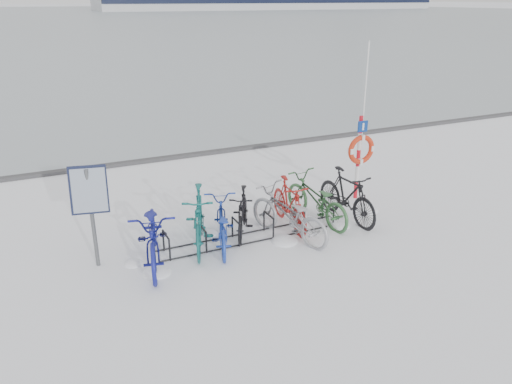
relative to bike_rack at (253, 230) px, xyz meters
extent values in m
plane|color=white|center=(0.00, 0.00, -0.18)|extent=(900.00, 900.00, 0.00)
cube|color=#A5B1BA|center=(0.00, 155.00, -0.17)|extent=(400.00, 298.00, 0.02)
cube|color=#3F3F42|center=(0.00, 5.90, -0.13)|extent=(400.00, 0.25, 0.10)
cylinder|color=black|center=(-1.80, -0.22, 0.04)|extent=(0.04, 0.04, 0.44)
cylinder|color=black|center=(-1.80, 0.22, 0.04)|extent=(0.04, 0.04, 0.44)
cylinder|color=black|center=(-1.80, 0.00, 0.26)|extent=(0.04, 0.44, 0.04)
cylinder|color=black|center=(-1.08, -0.22, 0.04)|extent=(0.04, 0.04, 0.44)
cylinder|color=black|center=(-1.08, 0.22, 0.04)|extent=(0.04, 0.04, 0.44)
cylinder|color=black|center=(-1.08, 0.00, 0.26)|extent=(0.04, 0.44, 0.04)
cylinder|color=black|center=(-0.36, -0.22, 0.04)|extent=(0.04, 0.04, 0.44)
cylinder|color=black|center=(-0.36, 0.22, 0.04)|extent=(0.04, 0.04, 0.44)
cylinder|color=black|center=(-0.36, 0.00, 0.26)|extent=(0.04, 0.44, 0.04)
cylinder|color=black|center=(0.36, -0.22, 0.04)|extent=(0.04, 0.04, 0.44)
cylinder|color=black|center=(0.36, 0.22, 0.04)|extent=(0.04, 0.04, 0.44)
cylinder|color=black|center=(0.36, 0.00, 0.26)|extent=(0.04, 0.44, 0.04)
cylinder|color=black|center=(1.08, -0.22, 0.04)|extent=(0.04, 0.04, 0.44)
cylinder|color=black|center=(1.08, 0.22, 0.04)|extent=(0.04, 0.04, 0.44)
cylinder|color=black|center=(1.08, 0.00, 0.26)|extent=(0.04, 0.44, 0.04)
cylinder|color=black|center=(1.80, -0.22, 0.04)|extent=(0.04, 0.04, 0.44)
cylinder|color=black|center=(1.80, 0.22, 0.04)|extent=(0.04, 0.04, 0.44)
cylinder|color=black|center=(1.80, 0.00, 0.26)|extent=(0.04, 0.44, 0.04)
cylinder|color=black|center=(0.00, -0.22, -0.16)|extent=(4.00, 0.03, 0.03)
cylinder|color=black|center=(0.00, 0.22, -0.16)|extent=(4.00, 0.03, 0.03)
cylinder|color=#595B5E|center=(-3.05, 0.17, 0.75)|extent=(0.07, 0.07, 1.86)
cube|color=black|center=(-3.05, 0.14, 1.32)|extent=(0.68, 0.36, 0.84)
cube|color=#8C99AD|center=(-3.05, 0.10, 1.32)|extent=(0.60, 0.28, 0.75)
cylinder|color=red|center=(3.20, 0.95, 0.02)|extent=(0.09, 0.09, 0.41)
cylinder|color=silver|center=(3.20, 0.95, 0.43)|extent=(0.09, 0.09, 0.41)
cylinder|color=red|center=(3.20, 0.95, 0.84)|extent=(0.09, 0.09, 0.41)
cylinder|color=silver|center=(3.20, 0.95, 1.25)|extent=(0.09, 0.09, 0.41)
cylinder|color=red|center=(3.20, 0.95, 1.65)|extent=(0.09, 0.09, 0.41)
torus|color=red|center=(3.20, 0.86, 1.07)|extent=(0.71, 0.12, 0.71)
cube|color=navy|center=(3.20, 0.87, 1.63)|extent=(0.26, 0.03, 0.26)
cylinder|color=silver|center=(3.30, 1.00, 1.67)|extent=(0.03, 0.03, 3.71)
imported|color=navy|center=(-2.05, -0.12, 0.41)|extent=(1.28, 2.38, 1.18)
imported|color=#145D5A|center=(-1.09, 0.13, 0.42)|extent=(1.23, 2.08, 1.21)
imported|color=#1C39A5|center=(-0.69, -0.02, 0.30)|extent=(1.19, 1.94, 0.96)
imported|color=black|center=(-0.09, 0.31, 0.31)|extent=(1.19, 1.65, 0.98)
imported|color=#93949A|center=(0.66, -0.28, 0.36)|extent=(1.35, 2.19, 1.08)
imported|color=maroon|center=(0.96, 0.22, 0.35)|extent=(0.66, 1.82, 1.07)
imported|color=#305F33|center=(1.60, 0.20, 0.35)|extent=(1.00, 2.11, 1.06)
imported|color=black|center=(2.27, 0.00, 0.40)|extent=(0.69, 1.97, 1.16)
ellipsoid|color=white|center=(0.51, -0.43, -0.18)|extent=(0.54, 0.54, 0.19)
ellipsoid|color=white|center=(1.92, -0.21, -0.18)|extent=(0.57, 0.57, 0.20)
ellipsoid|color=white|center=(-0.74, 0.58, -0.18)|extent=(0.38, 0.38, 0.13)
ellipsoid|color=white|center=(-2.14, -0.57, -0.18)|extent=(0.51, 0.51, 0.18)
ellipsoid|color=white|center=(2.99, 0.16, -0.18)|extent=(0.49, 0.49, 0.17)
ellipsoid|color=white|center=(-2.45, -0.07, -0.18)|extent=(0.35, 0.35, 0.12)
ellipsoid|color=white|center=(0.74, 0.87, -0.18)|extent=(0.36, 0.36, 0.13)
ellipsoid|color=white|center=(1.43, 0.56, -0.18)|extent=(0.47, 0.47, 0.16)
camera|label=1|loc=(-3.80, -8.37, 4.41)|focal=35.00mm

